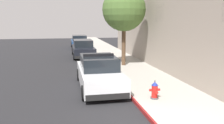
{
  "coord_description": "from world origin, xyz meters",
  "views": [
    {
      "loc": [
        -2.69,
        -5.62,
        3.23
      ],
      "look_at": [
        -0.17,
        6.84,
        1.0
      ],
      "focal_mm": 37.34,
      "sensor_mm": 36.0,
      "label": 1
    }
  ],
  "objects_px": {
    "street_tree": "(124,10)",
    "police_cruiser": "(99,73)",
    "parked_car_silver_ahead": "(83,49)",
    "parked_car_dark_far": "(79,42)",
    "fire_hydrant": "(155,90)"
  },
  "relations": [
    {
      "from": "street_tree",
      "to": "police_cruiser",
      "type": "bearing_deg",
      "value": -116.91
    },
    {
      "from": "parked_car_silver_ahead",
      "to": "parked_car_dark_far",
      "type": "distance_m",
      "value": 7.06
    },
    {
      "from": "police_cruiser",
      "to": "parked_car_dark_far",
      "type": "xyz_separation_m",
      "value": [
        0.13,
        17.43,
        -0.0
      ]
    },
    {
      "from": "police_cruiser",
      "to": "fire_hydrant",
      "type": "height_order",
      "value": "police_cruiser"
    },
    {
      "from": "street_tree",
      "to": "fire_hydrant",
      "type": "bearing_deg",
      "value": -94.49
    },
    {
      "from": "police_cruiser",
      "to": "parked_car_silver_ahead",
      "type": "relative_size",
      "value": 1.0
    },
    {
      "from": "parked_car_silver_ahead",
      "to": "parked_car_dark_far",
      "type": "xyz_separation_m",
      "value": [
        0.1,
        7.06,
        0.0
      ]
    },
    {
      "from": "parked_car_silver_ahead",
      "to": "parked_car_dark_far",
      "type": "relative_size",
      "value": 1.0
    },
    {
      "from": "fire_hydrant",
      "to": "street_tree",
      "type": "height_order",
      "value": "street_tree"
    },
    {
      "from": "police_cruiser",
      "to": "fire_hydrant",
      "type": "distance_m",
      "value": 3.16
    },
    {
      "from": "police_cruiser",
      "to": "parked_car_silver_ahead",
      "type": "bearing_deg",
      "value": 89.82
    },
    {
      "from": "parked_car_silver_ahead",
      "to": "parked_car_dark_far",
      "type": "bearing_deg",
      "value": 89.21
    },
    {
      "from": "police_cruiser",
      "to": "street_tree",
      "type": "relative_size",
      "value": 0.9
    },
    {
      "from": "fire_hydrant",
      "to": "parked_car_dark_far",
      "type": "bearing_deg",
      "value": 95.07
    },
    {
      "from": "parked_car_dark_far",
      "to": "street_tree",
      "type": "height_order",
      "value": "street_tree"
    }
  ]
}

